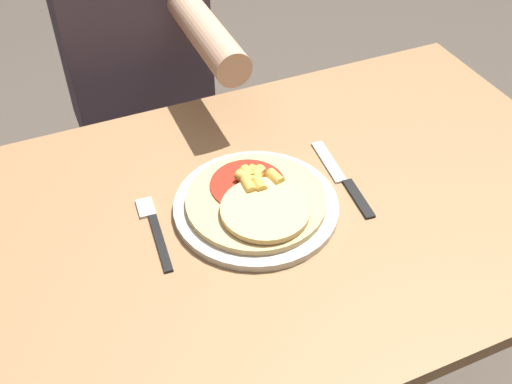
# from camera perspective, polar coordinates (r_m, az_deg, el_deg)

# --- Properties ---
(dining_table) EXTENTS (1.18, 0.74, 0.73)m
(dining_table) POSITION_cam_1_polar(r_m,az_deg,el_deg) (1.12, 2.36, -5.62)
(dining_table) COLOR #9E754C
(dining_table) RESTS_ON ground_plane
(plate) EXTENTS (0.28, 0.28, 0.01)m
(plate) POSITION_cam_1_polar(r_m,az_deg,el_deg) (1.03, 0.00, -1.35)
(plate) COLOR beige
(plate) RESTS_ON dining_table
(pizza) EXTENTS (0.24, 0.24, 0.04)m
(pizza) POSITION_cam_1_polar(r_m,az_deg,el_deg) (1.01, 0.14, -0.74)
(pizza) COLOR #DBBC7A
(pizza) RESTS_ON plate
(fork) EXTENTS (0.03, 0.18, 0.00)m
(fork) POSITION_cam_1_polar(r_m,az_deg,el_deg) (1.01, -9.68, -3.36)
(fork) COLOR black
(fork) RESTS_ON dining_table
(knife) EXTENTS (0.03, 0.22, 0.00)m
(knife) POSITION_cam_1_polar(r_m,az_deg,el_deg) (1.10, 8.27, 1.23)
(knife) COLOR black
(knife) RESTS_ON dining_table
(person_diner) EXTENTS (0.32, 0.52, 1.21)m
(person_diner) POSITION_cam_1_polar(r_m,az_deg,el_deg) (1.50, -11.35, 12.50)
(person_diner) COLOR #2D2D38
(person_diner) RESTS_ON ground_plane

